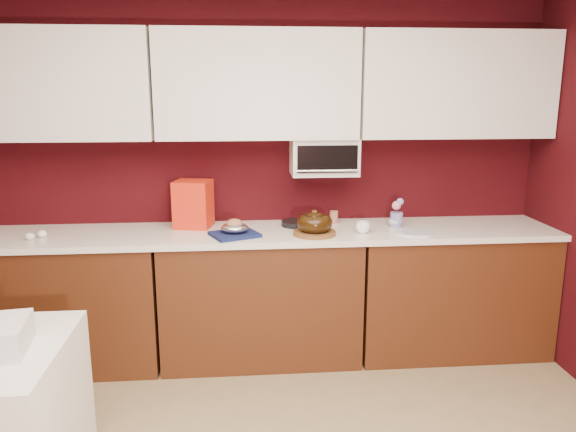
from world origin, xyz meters
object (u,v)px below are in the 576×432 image
at_px(toaster_oven, 324,156).
at_px(coffee_mug, 363,226).
at_px(bundt_cake, 315,223).
at_px(pandoro_box, 193,204).
at_px(blue_jar, 396,219).
at_px(flower_vase, 396,218).
at_px(foil_ham_nest, 235,228).

distance_m(toaster_oven, coffee_mug, 0.56).
height_order(bundt_cake, pandoro_box, pandoro_box).
distance_m(toaster_oven, blue_jar, 0.66).
relative_size(bundt_cake, blue_jar, 2.26).
distance_m(pandoro_box, blue_jar, 1.39).
distance_m(blue_jar, flower_vase, 0.01).
height_order(toaster_oven, flower_vase, toaster_oven).
height_order(bundt_cake, flower_vase, bundt_cake).
bearing_deg(toaster_oven, foil_ham_nest, -154.83).
height_order(foil_ham_nest, blue_jar, blue_jar).
distance_m(foil_ham_nest, flower_vase, 1.11).
relative_size(foil_ham_nest, pandoro_box, 0.55).
relative_size(toaster_oven, foil_ham_nest, 2.54).
distance_m(toaster_oven, flower_vase, 0.65).
bearing_deg(pandoro_box, foil_ham_nest, -31.65).
bearing_deg(blue_jar, pandoro_box, 175.10).
bearing_deg(blue_jar, coffee_mug, -151.08).
bearing_deg(flower_vase, foil_ham_nest, -171.69).
bearing_deg(flower_vase, bundt_cake, -163.32).
distance_m(toaster_oven, bundt_cake, 0.51).
bearing_deg(coffee_mug, foil_ham_nest, -179.45).
relative_size(coffee_mug, flower_vase, 0.78).
distance_m(bundt_cake, coffee_mug, 0.32).
distance_m(bundt_cake, foil_ham_nest, 0.52).
xyz_separation_m(foil_ham_nest, pandoro_box, (-0.28, 0.27, 0.11)).
relative_size(pandoro_box, coffee_mug, 3.55).
bearing_deg(bundt_cake, pandoro_box, 160.03).
bearing_deg(pandoro_box, flower_vase, 8.24).
relative_size(bundt_cake, flower_vase, 1.98).
relative_size(toaster_oven, coffee_mug, 4.98).
xyz_separation_m(toaster_oven, bundt_cake, (-0.10, -0.30, -0.39)).
height_order(bundt_cake, foil_ham_nest, bundt_cake).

